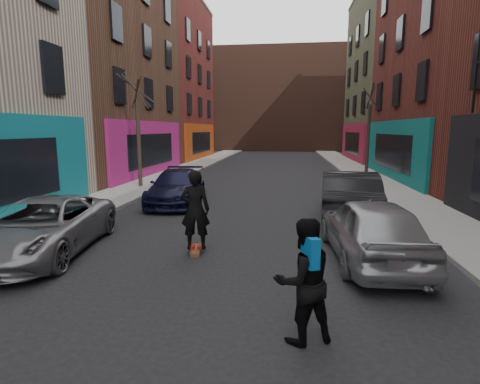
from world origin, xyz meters
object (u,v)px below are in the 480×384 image
(parked_left_far, at_px, (43,227))
(pedestrian, at_px, (303,280))
(tree_right_far, at_px, (369,120))
(skateboarder, at_px, (195,210))
(tree_left_far, at_px, (138,121))
(parked_left_end, at_px, (177,187))
(skateboard, at_px, (196,250))
(parked_right_far, at_px, (371,229))
(parked_right_end, at_px, (348,195))

(parked_left_far, relative_size, pedestrian, 2.67)
(tree_right_far, relative_size, skateboarder, 3.49)
(tree_left_far, xyz_separation_m, tree_right_far, (12.40, 6.00, 0.15))
(tree_left_far, height_order, parked_left_end, tree_left_far)
(tree_left_far, relative_size, skateboard, 8.12)
(parked_right_far, bearing_deg, parked_left_far, 0.29)
(pedestrian, bearing_deg, parked_left_end, -88.64)
(skateboard, xyz_separation_m, skateboarder, (0.00, 0.00, 1.02))
(parked_left_far, bearing_deg, parked_right_end, 22.46)
(tree_left_far, bearing_deg, parked_left_far, -80.98)
(parked_left_far, distance_m, pedestrian, 6.86)
(skateboarder, bearing_deg, tree_right_far, -123.83)
(tree_right_far, relative_size, parked_left_end, 1.45)
(skateboard, bearing_deg, parked_right_end, 34.65)
(skateboarder, bearing_deg, parked_right_end, -145.35)
(tree_right_far, relative_size, parked_left_far, 1.41)
(parked_left_far, bearing_deg, skateboarder, 0.37)
(parked_left_far, bearing_deg, tree_right_far, 48.38)
(parked_right_far, height_order, parked_right_end, parked_right_end)
(tree_left_far, distance_m, skateboarder, 11.15)
(tree_right_far, xyz_separation_m, parked_right_far, (-3.00, -15.59, -2.78))
(parked_left_far, bearing_deg, pedestrian, -34.55)
(skateboarder, bearing_deg, parked_left_far, -1.11)
(parked_right_end, bearing_deg, parked_left_end, -10.98)
(parked_left_far, bearing_deg, tree_left_far, 91.29)
(parked_left_end, xyz_separation_m, parked_right_end, (6.52, -1.88, 0.14))
(parked_right_end, xyz_separation_m, skateboard, (-4.25, -4.09, -0.77))
(tree_left_far, distance_m, parked_right_far, 13.68)
(tree_right_far, xyz_separation_m, parked_left_end, (-9.40, -9.59, -2.85))
(parked_left_end, height_order, skateboard, parked_left_end)
(parked_left_far, height_order, parked_right_far, parked_right_far)
(parked_left_end, bearing_deg, skateboarder, -75.12)
(tree_left_far, height_order, skateboard, tree_left_far)
(parked_left_end, xyz_separation_m, parked_right_far, (6.40, -6.00, 0.07))
(skateboard, distance_m, pedestrian, 4.45)
(parked_right_end, distance_m, pedestrian, 7.91)
(parked_left_end, height_order, pedestrian, pedestrian)
(tree_right_far, xyz_separation_m, parked_left_far, (-10.80, -16.08, -2.86))
(skateboard, bearing_deg, pedestrian, -65.07)
(tree_left_far, relative_size, pedestrian, 3.60)
(skateboarder, bearing_deg, parked_left_end, -78.39)
(skateboard, height_order, pedestrian, pedestrian)
(skateboarder, height_order, pedestrian, skateboarder)
(parked_left_far, xyz_separation_m, pedestrian, (6.12, -3.10, 0.24))
(skateboard, xyz_separation_m, pedestrian, (2.45, -3.62, 0.86))
(skateboarder, bearing_deg, tree_left_far, -70.33)
(tree_left_far, xyz_separation_m, parked_right_end, (9.52, -5.47, -2.56))
(parked_left_end, bearing_deg, parked_right_end, -22.04)
(parked_left_far, relative_size, parked_right_end, 0.97)
(parked_right_end, bearing_deg, pedestrian, 81.98)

